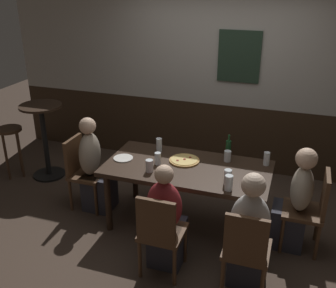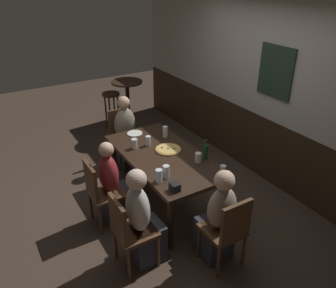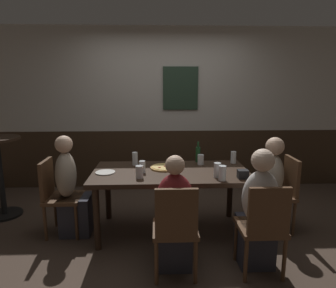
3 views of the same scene
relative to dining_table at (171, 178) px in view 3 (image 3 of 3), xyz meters
name	(u,v)px [view 3 (image 3 of 3)]	position (x,y,z in m)	size (l,w,h in m)	color
ground_plane	(171,231)	(0.00, 0.00, -0.66)	(12.00, 12.00, 0.00)	#423328
wall_back	(166,109)	(0.00, 1.65, 0.64)	(6.40, 0.13, 2.60)	#332316
dining_table	(171,178)	(0.00, 0.00, 0.00)	(1.77, 0.90, 0.74)	black
chair_head_west	(57,193)	(-1.30, 0.00, -0.17)	(0.40, 0.40, 0.88)	#513521
chair_right_near	(263,225)	(0.78, -0.87, -0.17)	(0.40, 0.40, 0.88)	#513521
chair_mid_near	(176,226)	(0.00, -0.87, -0.17)	(0.40, 0.40, 0.88)	#513521
chair_head_east	(282,190)	(1.30, 0.00, -0.17)	(0.40, 0.40, 0.88)	#513521
person_head_west	(71,193)	(-1.14, 0.00, -0.17)	(0.37, 0.34, 1.16)	#2D2D38
person_right_near	(257,217)	(0.78, -0.70, -0.17)	(0.34, 0.37, 1.16)	#2D2D38
person_mid_near	(174,221)	(0.00, -0.70, -0.20)	(0.34, 0.37, 1.11)	#2D2D38
person_head_east	(268,191)	(1.14, 0.00, -0.18)	(0.37, 0.34, 1.12)	#2D2D38
pizza	(165,167)	(-0.07, 0.11, 0.09)	(0.34, 0.34, 0.03)	tan
pint_glass_stout	(139,172)	(-0.34, -0.24, 0.14)	(0.08, 0.08, 0.13)	silver
pint_glass_amber	(233,158)	(0.80, 0.32, 0.14)	(0.07, 0.07, 0.15)	silver
tumbler_short	(222,174)	(0.51, -0.35, 0.15)	(0.08, 0.08, 0.16)	silver
tumbler_water	(217,171)	(0.48, -0.24, 0.15)	(0.08, 0.08, 0.16)	silver
beer_glass_tall	(201,160)	(0.38, 0.27, 0.13)	(0.08, 0.08, 0.12)	silver
highball_clear	(142,168)	(-0.32, -0.05, 0.14)	(0.07, 0.07, 0.13)	silver
beer_glass_half	(135,159)	(-0.43, 0.28, 0.15)	(0.07, 0.07, 0.16)	silver
beer_bottle_green	(198,154)	(0.36, 0.39, 0.18)	(0.06, 0.06, 0.26)	#194723
plate_white_large	(105,172)	(-0.74, -0.05, 0.08)	(0.22, 0.22, 0.01)	white
condiment_caddy	(243,174)	(0.75, -0.29, 0.12)	(0.11, 0.09, 0.09)	black
side_bar_table	(0,171)	(-2.19, 0.51, -0.04)	(0.56, 0.56, 1.05)	black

